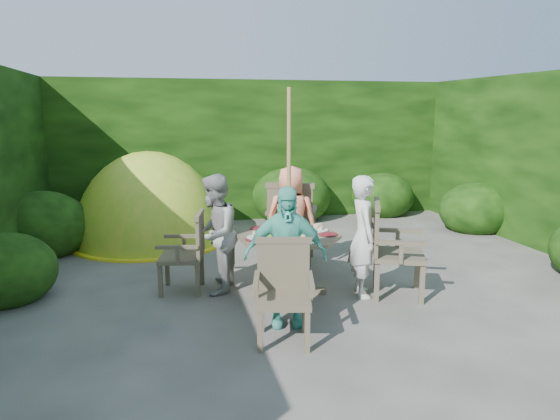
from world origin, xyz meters
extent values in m
plane|color=#4A4742|center=(0.00, 0.00, 0.00)|extent=(60.00, 60.00, 0.00)
cube|color=black|center=(0.00, 4.00, 1.25)|extent=(9.00, 1.00, 2.50)
cylinder|color=#443C2C|center=(-0.39, -0.30, 0.31)|extent=(0.11, 0.11, 0.62)
cube|color=#443C2C|center=(-0.39, -0.30, 0.03)|extent=(0.82, 0.32, 0.06)
cube|color=#443C2C|center=(-0.39, -0.30, 0.03)|extent=(0.32, 0.82, 0.06)
cylinder|color=#443C2C|center=(-0.39, -0.30, 0.64)|extent=(1.41, 1.41, 0.04)
cylinder|color=#50C622|center=(-0.63, -0.40, 0.66)|extent=(0.26, 0.26, 0.00)
cylinder|color=#50C622|center=(-0.24, -0.51, 0.66)|extent=(0.26, 0.26, 0.00)
cylinder|color=#50C622|center=(-0.54, -0.08, 0.66)|extent=(0.26, 0.26, 0.00)
cylinder|color=#50C622|center=(-0.15, -0.20, 0.66)|extent=(0.26, 0.26, 0.00)
cylinder|color=#50C622|center=(-0.39, -0.30, 0.66)|extent=(0.26, 0.26, 0.00)
cylinder|color=white|center=(-0.03, -0.21, 0.67)|extent=(0.23, 0.23, 0.01)
cylinder|color=white|center=(-0.48, 0.06, 0.67)|extent=(0.23, 0.23, 0.01)
cylinder|color=white|center=(-0.75, -0.38, 0.67)|extent=(0.23, 0.23, 0.01)
cylinder|color=white|center=(-0.31, -0.65, 0.67)|extent=(0.23, 0.23, 0.01)
cylinder|color=#B70C16|center=(0.01, -0.42, 0.67)|extent=(0.20, 0.20, 0.01)
cylinder|color=#B70C16|center=(-0.15, 0.05, 0.67)|extent=(0.20, 0.20, 0.01)
cylinder|color=#B70C16|center=(-0.65, 0.04, 0.67)|extent=(0.20, 0.20, 0.01)
cylinder|color=#B70C16|center=(-0.79, -0.44, 0.67)|extent=(0.20, 0.20, 0.01)
cylinder|color=#B70C16|center=(-0.38, -0.72, 0.67)|extent=(0.20, 0.20, 0.01)
cylinder|color=green|center=(-0.18, -0.31, 0.69)|extent=(0.17, 0.17, 0.06)
cylinder|color=olive|center=(-0.39, -0.30, 1.10)|extent=(0.05, 0.05, 2.20)
cube|color=#443C2C|center=(0.74, -0.63, 0.45)|extent=(0.69, 0.70, 0.05)
cube|color=#443C2C|center=(0.86, -0.93, 0.22)|extent=(0.07, 0.07, 0.44)
cube|color=#443C2C|center=(1.04, -0.51, 0.22)|extent=(0.07, 0.07, 0.44)
cube|color=#443C2C|center=(0.44, -0.75, 0.22)|extent=(0.07, 0.07, 0.44)
cube|color=#443C2C|center=(0.62, -0.33, 0.22)|extent=(0.07, 0.07, 0.44)
cube|color=#443C2C|center=(0.51, -0.54, 0.73)|extent=(0.25, 0.51, 0.52)
cube|color=#443C2C|center=(0.64, -0.88, 0.65)|extent=(0.50, 0.25, 0.04)
cube|color=#443C2C|center=(0.85, -0.38, 0.65)|extent=(0.50, 0.25, 0.04)
cube|color=#443C2C|center=(-1.52, 0.04, 0.39)|extent=(0.53, 0.55, 0.04)
cube|color=#443C2C|center=(-1.68, 0.27, 0.19)|extent=(0.05, 0.05, 0.38)
cube|color=#443C2C|center=(-1.75, -0.11, 0.19)|extent=(0.05, 0.05, 0.38)
cube|color=#443C2C|center=(-1.29, 0.19, 0.19)|extent=(0.05, 0.05, 0.38)
cube|color=#443C2C|center=(-1.37, -0.19, 0.19)|extent=(0.05, 0.05, 0.38)
cube|color=#443C2C|center=(-1.31, 0.00, 0.63)|extent=(0.13, 0.46, 0.45)
cube|color=#443C2C|center=(-1.47, 0.27, 0.57)|extent=(0.45, 0.13, 0.04)
cube|color=#443C2C|center=(-1.57, -0.19, 0.57)|extent=(0.45, 0.13, 0.04)
cube|color=#443C2C|center=(-0.05, 0.84, 0.47)|extent=(0.73, 0.71, 0.05)
cube|color=#443C2C|center=(0.26, 0.97, 0.23)|extent=(0.07, 0.07, 0.46)
cube|color=#443C2C|center=(-0.19, 1.15, 0.23)|extent=(0.07, 0.07, 0.46)
cube|color=#443C2C|center=(0.09, 0.52, 0.23)|extent=(0.07, 0.07, 0.46)
cube|color=#443C2C|center=(-0.36, 0.70, 0.23)|extent=(0.07, 0.07, 0.46)
cube|color=#443C2C|center=(-0.15, 0.59, 0.77)|extent=(0.55, 0.24, 0.55)
cube|color=#443C2C|center=(0.21, 0.73, 0.69)|extent=(0.25, 0.53, 0.04)
cube|color=#443C2C|center=(-0.32, 0.94, 0.69)|extent=(0.25, 0.53, 0.04)
cube|color=#443C2C|center=(-0.73, -1.43, 0.38)|extent=(0.55, 0.54, 0.04)
cube|color=#443C2C|center=(-0.96, -1.57, 0.19)|extent=(0.05, 0.05, 0.37)
cube|color=#443C2C|center=(-0.58, -1.66, 0.19)|extent=(0.05, 0.05, 0.37)
cube|color=#443C2C|center=(-0.87, -1.19, 0.19)|extent=(0.05, 0.05, 0.37)
cube|color=#443C2C|center=(-0.49, -1.28, 0.19)|extent=(0.05, 0.05, 0.37)
cube|color=#443C2C|center=(-0.68, -1.22, 0.62)|extent=(0.46, 0.14, 0.44)
cube|color=#443C2C|center=(-0.95, -1.37, 0.56)|extent=(0.15, 0.44, 0.04)
cube|color=#443C2C|center=(-0.50, -1.48, 0.56)|extent=(0.15, 0.44, 0.04)
imported|color=silver|center=(0.38, -0.52, 0.65)|extent=(0.39, 0.52, 1.31)
imported|color=#969792|center=(-1.16, -0.07, 0.65)|extent=(0.66, 0.75, 1.30)
imported|color=#FF8C69|center=(-0.16, 0.47, 0.66)|extent=(0.75, 0.64, 1.31)
imported|color=#54C6B0|center=(-0.62, -1.06, 0.65)|extent=(0.81, 0.44, 1.31)
ellipsoid|color=#86BD24|center=(-1.89, 2.40, 0.00)|extent=(2.73, 2.73, 2.74)
ellipsoid|color=black|center=(-2.08, 1.65, 0.00)|extent=(0.85, 0.58, 0.94)
cylinder|color=yellow|center=(-1.89, 2.40, 0.02)|extent=(2.40, 2.40, 0.03)
camera|label=1|loc=(-1.69, -5.33, 1.97)|focal=32.00mm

